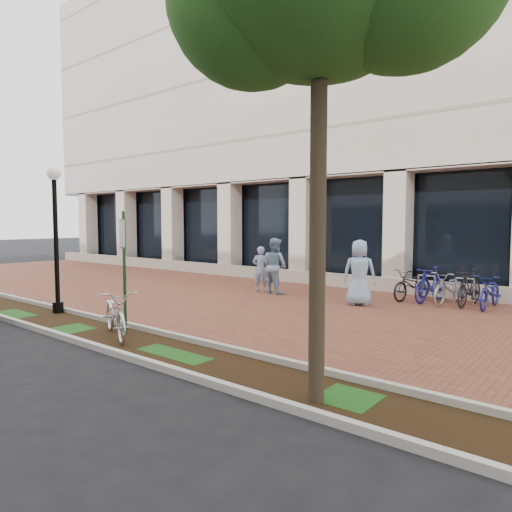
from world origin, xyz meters
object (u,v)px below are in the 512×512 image
Objects in this scene: locked_bicycle at (116,313)px; pedestrian_left at (261,269)px; parking_sign at (124,257)px; bike_rack_cluster at (450,287)px; lamppost at (56,231)px; pedestrian_right at (359,273)px; pedestrian_mid at (275,266)px.

pedestrian_left reaches higher than locked_bicycle.
parking_sign reaches higher than bike_rack_cluster.
lamppost reaches higher than pedestrian_right.
locked_bicycle is 6.97m from pedestrian_mid.
parking_sign is 6.94m from pedestrian_left.
bike_rack_cluster is (4.35, 8.25, -1.17)m from parking_sign.
pedestrian_mid is at bearing -25.75° from pedestrian_right.
parking_sign is 1.38× the size of pedestrian_right.
lamppost is 2.01× the size of pedestrian_right.
locked_bicycle is at bearing -63.78° from parking_sign.
pedestrian_mid reaches higher than bike_rack_cluster.
lamppost is at bearing 25.23° from pedestrian_right.
parking_sign is 1.67× the size of pedestrian_left.
parking_sign is at bearing 37.00° from locked_bicycle.
parking_sign is 0.86× the size of bike_rack_cluster.
lamppost is at bearing 80.25° from pedestrian_mid.
pedestrian_right reaches higher than locked_bicycle.
bike_rack_cluster is (4.29, 8.51, -0.00)m from locked_bicycle.
parking_sign reaches higher than pedestrian_left.
pedestrian_mid is 3.26m from pedestrian_right.
lamppost reaches higher than locked_bicycle.
locked_bicycle is at bearing 74.27° from pedestrian_left.
pedestrian_mid is at bearing 68.56° from lamppost.
pedestrian_right is (3.26, -0.24, 0.01)m from pedestrian_mid.
bike_rack_cluster is at bearing -3.17° from locked_bicycle.
locked_bicycle is 1.03× the size of pedestrian_mid.
lamppost is (-3.40, 0.27, 0.53)m from parking_sign.
pedestrian_left reaches higher than bike_rack_cluster.
parking_sign is at bearing 74.26° from pedestrian_left.
lamppost reaches higher than parking_sign.
parking_sign is 1.40× the size of pedestrian_mid.
lamppost is at bearing 45.16° from pedestrian_left.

